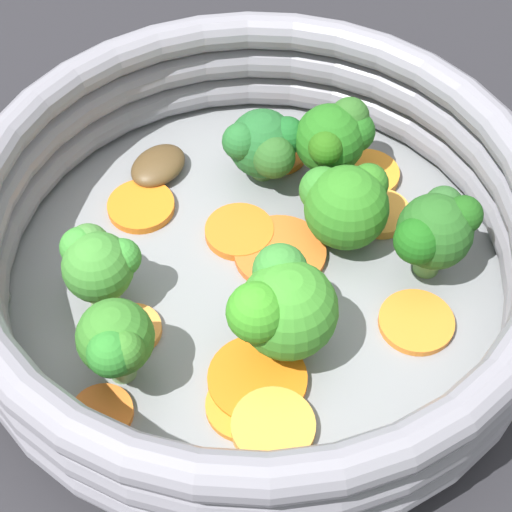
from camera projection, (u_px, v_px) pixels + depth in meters
The scene contains 25 objects.
ground_plane at pixel (256, 293), 0.45m from camera, with size 4.00×4.00×0.00m, color black.
skillet at pixel (256, 284), 0.44m from camera, with size 0.27×0.27×0.02m, color gray.
skillet_rim_wall at pixel (256, 236), 0.41m from camera, with size 0.29×0.29×0.06m.
skillet_rivet_left at pixel (2, 297), 0.42m from camera, with size 0.01×0.01×0.01m, color gray.
skillet_rivet_right at pixel (15, 372), 0.40m from camera, with size 0.01×0.01×0.01m, color gray.
carrot_slice_0 at pixel (367, 174), 0.48m from camera, with size 0.04×0.04×0.01m, color orange.
carrot_slice_1 at pixel (239, 232), 0.45m from camera, with size 0.04×0.04×0.00m, color orange.
carrot_slice_2 at pixel (102, 413), 0.39m from camera, with size 0.03×0.03×0.00m, color orange.
carrot_slice_3 at pixel (281, 154), 0.49m from camera, with size 0.03×0.03×0.00m, color orange.
carrot_slice_4 at pixel (380, 213), 0.46m from camera, with size 0.03×0.03×0.01m, color orange.
carrot_slice_5 at pixel (245, 405), 0.39m from camera, with size 0.04×0.04×0.00m, color orange.
carrot_slice_6 at pixel (132, 330), 0.41m from camera, with size 0.03×0.03×0.00m, color orange.
carrot_slice_7 at pixel (280, 253), 0.44m from camera, with size 0.05×0.05×0.00m, color orange.
carrot_slice_8 at pixel (257, 380), 0.40m from camera, with size 0.05×0.05×0.01m, color orange.
carrot_slice_9 at pixel (416, 322), 0.42m from camera, with size 0.04×0.04×0.00m, color orange.
carrot_slice_10 at pixel (273, 427), 0.38m from camera, with size 0.04×0.04×0.01m, color gold.
carrot_slice_11 at pixel (141, 206), 0.46m from camera, with size 0.04×0.04×0.00m, color orange.
broccoli_floret_0 at pixel (116, 343), 0.37m from camera, with size 0.04×0.04×0.05m.
broccoli_floret_1 at pixel (281, 306), 0.38m from camera, with size 0.05×0.05×0.06m.
broccoli_floret_2 at pixel (264, 145), 0.46m from camera, with size 0.04×0.04×0.04m.
broccoli_floret_3 at pixel (335, 137), 0.45m from camera, with size 0.04×0.04×0.05m.
broccoli_floret_4 at pixel (97, 262), 0.41m from camera, with size 0.04×0.04×0.04m.
broccoli_floret_5 at pixel (345, 204), 0.43m from camera, with size 0.05×0.04×0.05m.
broccoli_floret_6 at pixel (435, 230), 0.41m from camera, with size 0.04×0.04×0.05m.
mushroom_piece_0 at pixel (158, 166), 0.48m from camera, with size 0.03×0.03×0.01m, color #513C21.
Camera 1 is at (0.04, -0.26, 0.37)m, focal length 60.00 mm.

